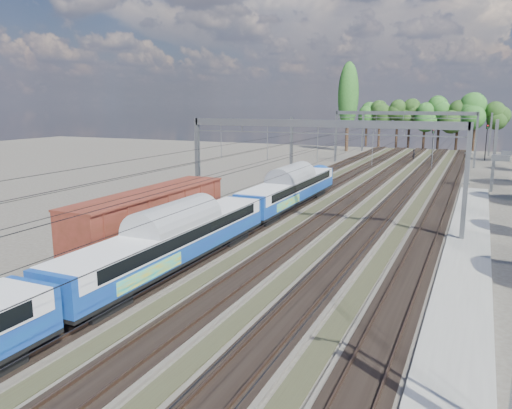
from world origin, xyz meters
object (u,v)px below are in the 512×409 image
at_px(emu_train, 171,234).
at_px(freight_boxcar, 151,215).
at_px(signal_near, 433,143).
at_px(signal_far, 487,138).
at_px(worker, 414,154).

bearing_deg(emu_train, freight_boxcar, 136.59).
height_order(signal_near, signal_far, signal_far).
bearing_deg(worker, signal_near, -179.92).
relative_size(freight_boxcar, signal_near, 2.45).
bearing_deg(signal_near, freight_boxcar, -129.21).
relative_size(signal_near, signal_far, 0.97).
bearing_deg(freight_boxcar, emu_train, -43.41).
relative_size(emu_train, worker, 31.75).
xyz_separation_m(emu_train, signal_near, (9.71, 60.32, 1.50)).
relative_size(freight_boxcar, signal_far, 2.39).
height_order(emu_train, signal_near, signal_near).
bearing_deg(freight_boxcar, signal_far, 72.84).
bearing_deg(emu_train, signal_far, 76.93).
xyz_separation_m(emu_train, freight_boxcar, (-4.50, 4.26, -0.07)).
bearing_deg(signal_far, emu_train, -81.01).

